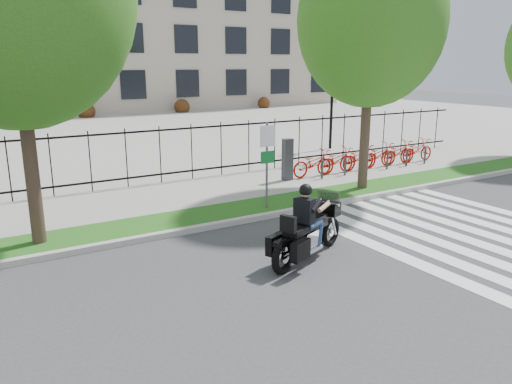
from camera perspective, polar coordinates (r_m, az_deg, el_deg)
ground at (r=10.35m, az=8.17°, el=-9.84°), size 120.00×120.00×0.00m
curb at (r=13.51m, az=-2.93°, el=-3.49°), size 60.00×0.20×0.15m
grass_verge at (r=14.22m, az=-4.57°, el=-2.58°), size 60.00×1.50×0.15m
sidewalk at (r=16.41m, az=-8.54°, el=-0.38°), size 60.00×3.50×0.15m
plaza at (r=33.04m, az=-20.67°, el=6.27°), size 80.00×34.00×0.10m
crosswalk_stripes at (r=13.76m, az=23.95°, el=-4.73°), size 5.70×8.00×0.01m
iron_fence at (r=17.77m, az=-10.89°, el=4.22°), size 30.00×0.06×2.00m
lamp_post_right at (r=25.09m, az=8.72°, el=11.96°), size 1.06×0.70×4.25m
street_tree_2 at (r=16.89m, az=13.02°, el=18.46°), size 4.68×4.68×8.06m
bike_share_station at (r=20.41m, az=12.59°, el=4.00°), size 7.81×0.87×1.50m
sign_pole_regulatory at (r=14.23m, az=1.30°, el=4.37°), size 0.50×0.09×2.50m
motorcycle_rider at (r=11.07m, az=6.00°, el=-4.21°), size 2.60×1.39×2.11m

